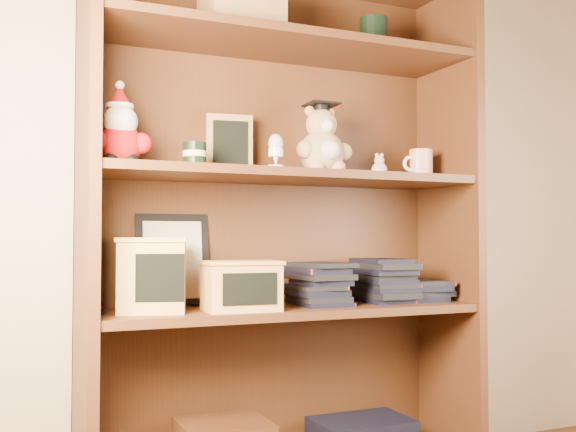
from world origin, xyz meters
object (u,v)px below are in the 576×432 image
grad_teddy_bear (322,146)px  treats_box (153,274)px  bookcase (281,230)px  teacher_mug (420,164)px

grad_teddy_bear → treats_box: 0.64m
bookcase → teacher_mug: bearing=-6.0°
grad_teddy_bear → teacher_mug: (0.36, 0.01, -0.04)m
grad_teddy_bear → teacher_mug: grad_teddy_bear is taller
teacher_mug → treats_box: bearing=-179.9°
grad_teddy_bear → treats_box: size_ratio=0.98×
teacher_mug → grad_teddy_bear: bearing=-178.9°
bookcase → treats_box: size_ratio=6.95×
bookcase → treats_box: 0.43m
teacher_mug → treats_box: teacher_mug is taller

